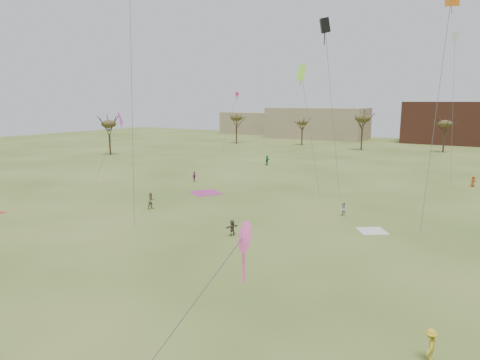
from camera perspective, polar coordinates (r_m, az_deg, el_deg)
The scene contains 15 objects.
ground at distance 29.01m, azimuth -13.19°, elevation -14.49°, with size 260.00×260.00×0.00m, color #3D551A.
spectator_fore_b at distance 49.56m, azimuth -11.80°, elevation -2.74°, with size 0.93×0.73×1.91m, color #877D56.
spectator_fore_c at distance 39.10m, azimuth -1.06°, elevation -6.41°, with size 1.38×0.44×1.49m, color brown.
flyer_mid_b at distance 23.27m, azimuth 24.13°, elevation -19.56°, with size 1.05×0.60×1.62m, color gold.
spectator_mid_d at distance 65.29m, azimuth -6.16°, elevation 0.46°, with size 0.94×0.39×1.60m, color #943D89.
spectator_mid_e at distance 46.95m, azimuth 13.69°, elevation -3.80°, with size 0.74×0.58×1.52m, color silver.
flyer_far_a at distance 82.41m, azimuth 3.65°, elevation 2.69°, with size 1.74×0.55×1.87m, color #297B39.
flyer_far_b at distance 69.79m, azimuth 28.77°, elevation -0.17°, with size 0.75×0.49×1.53m, color #A34A1B.
blanket_cream at distance 42.52m, azimuth 17.28°, elevation -6.54°, with size 2.46×2.46×0.03m, color silver.
blanket_plum at distance 57.35m, azimuth -4.63°, elevation -1.73°, with size 3.71×3.71×0.03m, color #A13176.
kites_aloft at distance 51.64m, azimuth 15.67°, elevation 16.57°, with size 70.09×61.86×22.98m.
tree_line at distance 99.87m, azimuth 19.72°, elevation 7.01°, with size 117.44×49.32×8.91m.
building_tan at distance 143.92m, azimuth 10.27°, elevation 7.51°, with size 32.00×14.00×10.00m, color #937F60.
building_brick at distance 139.03m, azimuth 26.65°, elevation 6.88°, with size 26.00×16.00×12.00m, color brown.
building_tan_west at distance 163.66m, azimuth 1.35°, elevation 7.66°, with size 20.00×12.00×8.00m, color #937F60.
Camera 1 is at (19.07, -18.18, 12.12)m, focal length 31.84 mm.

